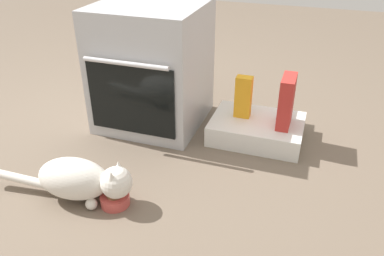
{
  "coord_description": "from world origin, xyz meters",
  "views": [
    {
      "loc": [
        0.89,
        -1.56,
        1.16
      ],
      "look_at": [
        0.37,
        -0.05,
        0.25
      ],
      "focal_mm": 36.31,
      "sensor_mm": 36.0,
      "label": 1
    }
  ],
  "objects_px": {
    "oven": "(152,66)",
    "juice_carton": "(243,97)",
    "cereal_box": "(286,102)",
    "food_bowl": "(115,199)",
    "pantry_cabinet": "(257,129)",
    "cat": "(81,179)"
  },
  "relations": [
    {
      "from": "cat",
      "to": "food_bowl",
      "type": "bearing_deg",
      "value": -0.0
    },
    {
      "from": "oven",
      "to": "cereal_box",
      "type": "height_order",
      "value": "oven"
    },
    {
      "from": "pantry_cabinet",
      "to": "juice_carton",
      "type": "relative_size",
      "value": 2.13
    },
    {
      "from": "oven",
      "to": "juice_carton",
      "type": "xyz_separation_m",
      "value": [
        0.55,
        0.0,
        -0.12
      ]
    },
    {
      "from": "pantry_cabinet",
      "to": "cat",
      "type": "xyz_separation_m",
      "value": [
        -0.64,
        -0.79,
        0.05
      ]
    },
    {
      "from": "oven",
      "to": "cat",
      "type": "height_order",
      "value": "oven"
    },
    {
      "from": "oven",
      "to": "cereal_box",
      "type": "bearing_deg",
      "value": -1.62
    },
    {
      "from": "juice_carton",
      "to": "oven",
      "type": "bearing_deg",
      "value": -179.65
    },
    {
      "from": "pantry_cabinet",
      "to": "juice_carton",
      "type": "distance_m",
      "value": 0.2
    },
    {
      "from": "pantry_cabinet",
      "to": "food_bowl",
      "type": "distance_m",
      "value": 0.92
    },
    {
      "from": "cat",
      "to": "cereal_box",
      "type": "relative_size",
      "value": 2.48
    },
    {
      "from": "cat",
      "to": "juice_carton",
      "type": "xyz_separation_m",
      "value": [
        0.55,
        0.81,
        0.13
      ]
    },
    {
      "from": "cereal_box",
      "to": "food_bowl",
      "type": "bearing_deg",
      "value": -129.41
    },
    {
      "from": "oven",
      "to": "juice_carton",
      "type": "relative_size",
      "value": 2.96
    },
    {
      "from": "food_bowl",
      "to": "cat",
      "type": "height_order",
      "value": "cat"
    },
    {
      "from": "oven",
      "to": "cat",
      "type": "distance_m",
      "value": 0.84
    },
    {
      "from": "food_bowl",
      "to": "cereal_box",
      "type": "relative_size",
      "value": 0.47
    },
    {
      "from": "oven",
      "to": "pantry_cabinet",
      "type": "height_order",
      "value": "oven"
    },
    {
      "from": "cat",
      "to": "juice_carton",
      "type": "height_order",
      "value": "juice_carton"
    },
    {
      "from": "juice_carton",
      "to": "cereal_box",
      "type": "height_order",
      "value": "cereal_box"
    },
    {
      "from": "pantry_cabinet",
      "to": "food_bowl",
      "type": "relative_size",
      "value": 3.9
    },
    {
      "from": "food_bowl",
      "to": "juice_carton",
      "type": "relative_size",
      "value": 0.55
    }
  ]
}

